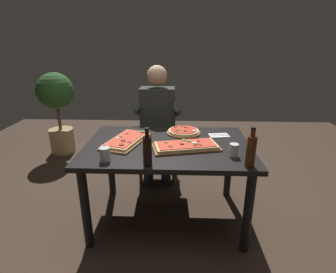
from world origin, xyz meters
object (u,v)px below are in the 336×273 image
at_px(potted_plant_corner, 57,104).
at_px(tumbler_far_side, 234,150).
at_px(oil_bottle_amber, 147,150).
at_px(seated_diner, 157,119).
at_px(dining_table, 168,154).
at_px(pizza_round_far, 184,132).
at_px(tumbler_near_camera, 105,154).
at_px(diner_chair, 158,137).
at_px(wine_bottle_dark, 251,150).
at_px(pizza_rectangular_left, 126,140).
at_px(pizza_rectangular_front, 186,146).

bearing_deg(potted_plant_corner, tumbler_far_side, -39.12).
relative_size(oil_bottle_amber, tumbler_far_side, 2.78).
bearing_deg(seated_diner, oil_bottle_amber, -89.07).
bearing_deg(oil_bottle_amber, dining_table, 72.94).
height_order(pizza_round_far, tumbler_far_side, tumbler_far_side).
distance_m(tumbler_near_camera, potted_plant_corner, 2.20).
bearing_deg(dining_table, seated_diner, 101.13).
xyz_separation_m(tumbler_near_camera, diner_chair, (0.30, 1.21, -0.31)).
height_order(pizza_round_far, wine_bottle_dark, wine_bottle_dark).
height_order(dining_table, wine_bottle_dark, wine_bottle_dark).
relative_size(dining_table, diner_chair, 1.61).
height_order(oil_bottle_amber, tumbler_far_side, oil_bottle_amber).
bearing_deg(wine_bottle_dark, tumbler_near_camera, 177.11).
xyz_separation_m(oil_bottle_amber, tumbler_far_side, (0.64, 0.18, -0.06)).
bearing_deg(pizza_round_far, tumbler_near_camera, -132.95).
distance_m(wine_bottle_dark, diner_chair, 1.50).
xyz_separation_m(pizza_round_far, diner_chair, (-0.28, 0.58, -0.27)).
xyz_separation_m(wine_bottle_dark, seated_diner, (-0.73, 1.14, -0.12)).
xyz_separation_m(pizza_round_far, wine_bottle_dark, (0.45, -0.68, 0.10)).
bearing_deg(diner_chair, pizza_rectangular_left, -104.58).
relative_size(dining_table, tumbler_near_camera, 13.53).
bearing_deg(wine_bottle_dark, seated_diner, 122.73).
bearing_deg(tumbler_near_camera, tumbler_far_side, 7.09).
relative_size(pizza_rectangular_front, tumbler_near_camera, 5.62).
distance_m(dining_table, pizza_rectangular_left, 0.38).
bearing_deg(pizza_rectangular_front, diner_chair, 107.45).
relative_size(wine_bottle_dark, tumbler_far_side, 2.89).
relative_size(oil_bottle_amber, seated_diner, 0.21).
bearing_deg(dining_table, wine_bottle_dark, -34.52).
distance_m(pizza_rectangular_front, pizza_rectangular_left, 0.53).
bearing_deg(tumbler_far_side, diner_chair, 121.02).
bearing_deg(pizza_round_far, tumbler_far_side, -53.99).
bearing_deg(diner_chair, tumbler_near_camera, -103.94).
height_order(wine_bottle_dark, oil_bottle_amber, wine_bottle_dark).
bearing_deg(tumbler_near_camera, pizza_round_far, 47.05).
bearing_deg(tumbler_near_camera, dining_table, 38.41).
relative_size(dining_table, pizza_round_far, 4.44).
xyz_separation_m(tumbler_near_camera, seated_diner, (0.30, 1.09, -0.05)).
distance_m(pizza_rectangular_front, wine_bottle_dark, 0.54).
bearing_deg(wine_bottle_dark, tumbler_far_side, 114.48).
distance_m(seated_diner, potted_plant_corner, 1.67).
relative_size(dining_table, seated_diner, 1.05).
bearing_deg(potted_plant_corner, pizza_round_far, -34.81).
bearing_deg(tumbler_near_camera, oil_bottle_amber, -10.47).
relative_size(diner_chair, seated_diner, 0.65).
height_order(pizza_rectangular_front, potted_plant_corner, potted_plant_corner).
height_order(pizza_rectangular_front, oil_bottle_amber, oil_bottle_amber).
height_order(dining_table, pizza_rectangular_front, pizza_rectangular_front).
bearing_deg(pizza_rectangular_left, potted_plant_corner, 130.55).
xyz_separation_m(dining_table, pizza_round_far, (0.14, 0.28, 0.11)).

